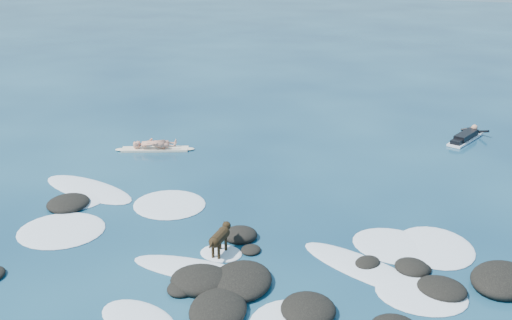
% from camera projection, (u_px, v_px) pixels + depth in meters
% --- Properties ---
extents(ground, '(160.00, 160.00, 0.00)m').
position_uv_depth(ground, '(223.00, 245.00, 14.92)').
color(ground, '#0A2642').
rests_on(ground, ground).
extents(reef_rocks, '(15.13, 6.93, 0.54)m').
position_uv_depth(reef_rocks, '(284.00, 303.00, 12.27)').
color(reef_rocks, black).
rests_on(reef_rocks, ground).
extents(breaking_foam, '(14.85, 7.69, 0.12)m').
position_uv_depth(breaking_foam, '(242.00, 253.00, 14.48)').
color(breaking_foam, white).
rests_on(breaking_foam, ground).
extents(standing_surfer_rig, '(2.91, 1.46, 1.73)m').
position_uv_depth(standing_surfer_rig, '(154.00, 133.00, 21.64)').
color(standing_surfer_rig, '#FEEBCB').
rests_on(standing_surfer_rig, ground).
extents(paddling_surfer_rig, '(1.56, 2.65, 0.47)m').
position_uv_depth(paddling_surfer_rig, '(466.00, 137.00, 22.97)').
color(paddling_surfer_rig, white).
rests_on(paddling_surfer_rig, ground).
extents(dog, '(0.31, 1.22, 0.77)m').
position_uv_depth(dog, '(220.00, 236.00, 14.27)').
color(dog, black).
rests_on(dog, ground).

